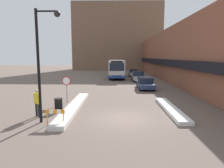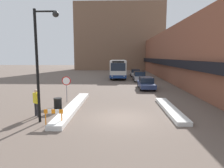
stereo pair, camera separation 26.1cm
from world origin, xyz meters
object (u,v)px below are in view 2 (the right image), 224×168
parked_car_middle (139,76)px  trash_bin (58,104)px  city_bus (118,68)px  construction_barricade (54,114)px  parked_car_front (146,83)px  stop_sign (66,84)px  street_lamp (41,54)px  pedestrian (36,100)px  parked_car_back (135,73)px

parked_car_middle → trash_bin: (-7.77, -18.29, -0.29)m
trash_bin → parked_car_middle: bearing=67.0°
city_bus → parked_car_middle: size_ratio=2.37×
parked_car_middle → construction_barricade: 22.51m
parked_car_front → stop_sign: 10.86m
street_lamp → construction_barricade: 3.54m
pedestrian → trash_bin: (0.97, 1.42, -0.62)m
stop_sign → parked_car_front: bearing=43.5°
trash_bin → construction_barricade: (0.69, -3.08, 0.19)m
trash_bin → construction_barricade: trash_bin is taller
city_bus → stop_sign: bearing=-102.1°
trash_bin → construction_barricade: 3.16m
pedestrian → parked_car_middle: bearing=107.4°
parked_car_front → construction_barricade: (-7.08, -13.33, -0.05)m
stop_sign → construction_barricade: stop_sign is taller
construction_barricade → parked_car_front: bearing=62.0°
parked_car_front → stop_sign: stop_sign is taller
parked_car_back → stop_sign: (-7.85, -23.38, 0.91)m
parked_car_back → construction_barricade: size_ratio=4.12×
parked_car_middle → construction_barricade: bearing=-108.3°
parked_car_middle → pedestrian: pedestrian is taller
parked_car_front → parked_car_back: parked_car_front is taller
parked_car_middle → parked_car_front: bearing=-90.0°
stop_sign → trash_bin: size_ratio=2.36×
street_lamp → trash_bin: 4.37m
street_lamp → construction_barricade: size_ratio=6.00×
parked_car_front → parked_car_middle: size_ratio=0.99×
parked_car_front → stop_sign: bearing=-136.5°
parked_car_front → parked_car_back: bearing=90.0°
city_bus → parked_car_front: 13.51m
parked_car_front → pedestrian: 14.59m
trash_bin → parked_car_back: bearing=73.5°
street_lamp → city_bus: bearing=80.3°
parked_car_back → city_bus: bearing=-139.8°
trash_bin → construction_barricade: size_ratio=0.86×
parked_car_back → trash_bin: 27.31m
city_bus → pedestrian: bearing=-102.1°
parked_car_back → pedestrian: pedestrian is taller
street_lamp → pedestrian: bearing=129.8°
pedestrian → construction_barricade: size_ratio=1.66×
city_bus → parked_car_middle: 6.14m
pedestrian → parked_car_back: bearing=113.7°
parked_car_middle → parked_car_back: 7.89m
street_lamp → trash_bin: size_ratio=6.94×
city_bus → street_lamp: 26.24m
city_bus → construction_barricade: 26.63m
parked_car_middle → pedestrian: 21.56m
city_bus → trash_bin: city_bus is taller
parked_car_front → pedestrian: (-8.74, -11.67, 0.37)m
parked_car_back → construction_barricade: 30.10m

